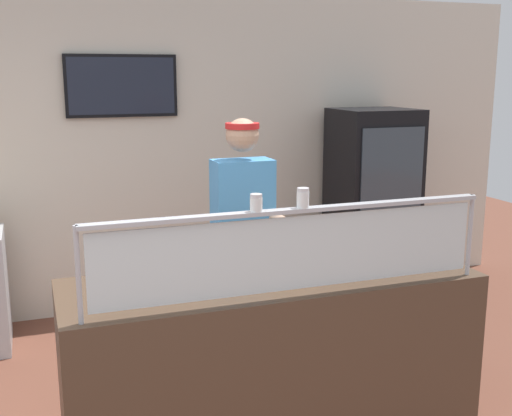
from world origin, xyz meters
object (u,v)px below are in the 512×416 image
object	(u,v)px
pizza_server	(273,268)
parmesan_shaker	(256,204)
pepper_flake_shaker	(303,199)
worker_figure	(244,236)
drink_fridge	(372,204)
pizza_tray	(276,270)

from	to	relation	value
pizza_server	parmesan_shaker	distance (m)	0.61
parmesan_shaker	pepper_flake_shaker	xyz separation A→B (m)	(0.24, 0.00, 0.01)
worker_figure	drink_fridge	size ratio (longest dim) A/B	1.02
pepper_flake_shaker	drink_fridge	bearing A→B (deg)	52.74
pizza_server	parmesan_shaker	xyz separation A→B (m)	(-0.23, -0.35, 0.45)
pepper_flake_shaker	worker_figure	distance (m)	1.11
pizza_server	drink_fridge	distance (m)	2.51
pizza_server	worker_figure	size ratio (longest dim) A/B	0.16
pizza_tray	parmesan_shaker	size ratio (longest dim) A/B	5.91
pizza_tray	worker_figure	world-z (taller)	worker_figure
pizza_server	drink_fridge	bearing A→B (deg)	47.36
pizza_server	worker_figure	xyz separation A→B (m)	(0.05, 0.66, 0.02)
drink_fridge	pizza_server	bearing A→B (deg)	-132.39
parmesan_shaker	worker_figure	xyz separation A→B (m)	(0.28, 1.02, -0.43)
pizza_tray	drink_fridge	distance (m)	2.48
parmesan_shaker	pepper_flake_shaker	distance (m)	0.24
pizza_tray	pizza_server	size ratio (longest dim) A/B	1.76
pizza_server	pepper_flake_shaker	xyz separation A→B (m)	(0.01, -0.35, 0.45)
worker_figure	pizza_server	bearing A→B (deg)	-94.63
pizza_tray	pepper_flake_shaker	xyz separation A→B (m)	(-0.01, -0.37, 0.47)
worker_figure	drink_fridge	distance (m)	2.03
drink_fridge	worker_figure	bearing A→B (deg)	-143.96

